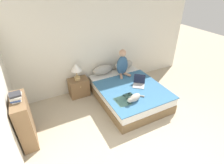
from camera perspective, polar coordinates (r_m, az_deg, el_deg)
The scene contains 11 objects.
wall_back at distance 4.85m, azimuth -3.63°, elevation 12.32°, with size 5.70×0.05×2.55m.
bed at distance 4.62m, azimuth 5.40°, elevation -3.57°, with size 1.55×1.98×0.45m.
pillow_near at distance 4.93m, azimuth -2.97°, elevation 4.04°, with size 0.60×0.23×0.29m.
pillow_far at distance 5.21m, azimuth 3.83°, elevation 5.60°, with size 0.60×0.23×0.29m.
person_sitting at distance 4.83m, azimuth 3.41°, elevation 5.89°, with size 0.35×0.34×0.75m.
cat_tabby at distance 3.93m, azimuth 7.33°, elevation -5.16°, with size 0.51×0.27×0.16m.
laptop_open at distance 4.51m, azimuth 8.78°, elevation -0.41°, with size 0.41×0.41×0.25m.
nightstand at distance 4.86m, azimuth -10.76°, elevation -1.71°, with size 0.52×0.37×0.50m.
table_lamp at distance 4.57m, azimuth -11.62°, elevation 4.33°, with size 0.28×0.28×0.46m.
bookshelf at distance 3.78m, azimuth -26.67°, elevation -11.37°, with size 0.26×0.71×1.01m.
book_stack_top at distance 3.44m, azimuth -28.92°, elevation -4.27°, with size 0.20×0.25×0.13m.
Camera 1 is at (-1.82, -0.73, 2.87)m, focal length 28.00 mm.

